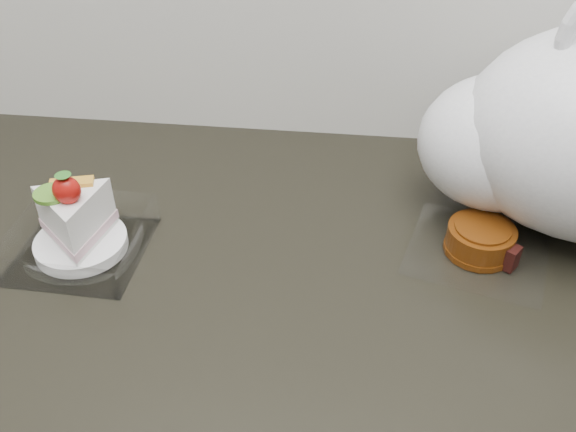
{
  "coord_description": "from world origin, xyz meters",
  "views": [
    {
      "loc": [
        0.05,
        1.12,
        1.41
      ],
      "look_at": [
        -0.02,
        1.73,
        0.94
      ],
      "focal_mm": 40.0,
      "sensor_mm": 36.0,
      "label": 1
    }
  ],
  "objects": [
    {
      "name": "cake_tray",
      "position": [
        -0.26,
        1.68,
        0.93
      ],
      "size": [
        0.16,
        0.16,
        0.12
      ],
      "rotation": [
        0.0,
        0.0,
        -0.03
      ],
      "color": "white",
      "rests_on": "counter"
    },
    {
      "name": "mooncake_wrap",
      "position": [
        0.22,
        1.73,
        0.92
      ],
      "size": [
        0.2,
        0.19,
        0.04
      ],
      "rotation": [
        0.0,
        0.0,
        -0.09
      ],
      "color": "white",
      "rests_on": "counter"
    }
  ]
}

